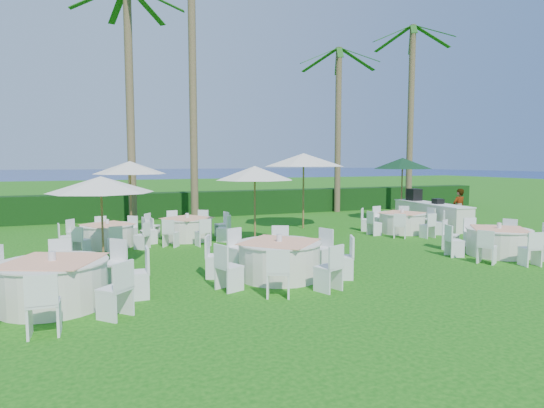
{
  "coord_description": "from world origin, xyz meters",
  "views": [
    {
      "loc": [
        -4.39,
        -9.67,
        2.65
      ],
      "look_at": [
        0.96,
        3.77,
        1.3
      ],
      "focal_mm": 30.0,
      "sensor_mm": 36.0,
      "label": 1
    }
  ],
  "objects_px": {
    "banquet_table_e": "(187,228)",
    "banquet_table_f": "(402,222)",
    "banquet_table_a": "(53,282)",
    "umbrella_c": "(130,168)",
    "umbrella_b": "(255,173)",
    "staff_person": "(459,208)",
    "banquet_table_c": "(498,241)",
    "banquet_table_d": "(108,235)",
    "buffet_table": "(431,214)",
    "banquet_table_b": "(279,259)",
    "umbrella_green": "(402,163)",
    "umbrella_d": "(304,160)",
    "umbrella_a": "(101,185)"
  },
  "relations": [
    {
      "from": "buffet_table",
      "to": "banquet_table_f",
      "type": "bearing_deg",
      "value": -155.64
    },
    {
      "from": "banquet_table_b",
      "to": "umbrella_green",
      "type": "bearing_deg",
      "value": 38.91
    },
    {
      "from": "umbrella_green",
      "to": "buffet_table",
      "type": "distance_m",
      "value": 2.71
    },
    {
      "from": "banquet_table_d",
      "to": "staff_person",
      "type": "height_order",
      "value": "staff_person"
    },
    {
      "from": "banquet_table_e",
      "to": "banquet_table_c",
      "type": "bearing_deg",
      "value": -37.0
    },
    {
      "from": "banquet_table_b",
      "to": "umbrella_c",
      "type": "relative_size",
      "value": 1.23
    },
    {
      "from": "umbrella_green",
      "to": "buffet_table",
      "type": "xyz_separation_m",
      "value": [
        0.11,
        -1.77,
        -2.06
      ]
    },
    {
      "from": "umbrella_c",
      "to": "staff_person",
      "type": "relative_size",
      "value": 1.69
    },
    {
      "from": "banquet_table_c",
      "to": "banquet_table_d",
      "type": "distance_m",
      "value": 11.63
    },
    {
      "from": "umbrella_c",
      "to": "banquet_table_b",
      "type": "bearing_deg",
      "value": -71.47
    },
    {
      "from": "banquet_table_a",
      "to": "banquet_table_f",
      "type": "bearing_deg",
      "value": 22.75
    },
    {
      "from": "banquet_table_a",
      "to": "banquet_table_c",
      "type": "bearing_deg",
      "value": 1.96
    },
    {
      "from": "banquet_table_e",
      "to": "umbrella_a",
      "type": "height_order",
      "value": "umbrella_a"
    },
    {
      "from": "banquet_table_c",
      "to": "buffet_table",
      "type": "xyz_separation_m",
      "value": [
        2.28,
        5.42,
        0.11
      ]
    },
    {
      "from": "banquet_table_e",
      "to": "banquet_table_f",
      "type": "xyz_separation_m",
      "value": [
        7.78,
        -1.39,
        -0.0
      ]
    },
    {
      "from": "banquet_table_a",
      "to": "umbrella_b",
      "type": "xyz_separation_m",
      "value": [
        5.47,
        4.35,
        1.85
      ]
    },
    {
      "from": "banquet_table_c",
      "to": "banquet_table_f",
      "type": "xyz_separation_m",
      "value": [
        0.08,
        4.42,
        -0.01
      ]
    },
    {
      "from": "banquet_table_a",
      "to": "umbrella_d",
      "type": "relative_size",
      "value": 1.05
    },
    {
      "from": "banquet_table_c",
      "to": "buffet_table",
      "type": "bearing_deg",
      "value": 67.16
    },
    {
      "from": "banquet_table_d",
      "to": "banquet_table_f",
      "type": "relative_size",
      "value": 0.94
    },
    {
      "from": "umbrella_c",
      "to": "umbrella_d",
      "type": "height_order",
      "value": "umbrella_d"
    },
    {
      "from": "umbrella_c",
      "to": "staff_person",
      "type": "distance_m",
      "value": 12.84
    },
    {
      "from": "umbrella_a",
      "to": "staff_person",
      "type": "relative_size",
      "value": 1.6
    },
    {
      "from": "banquet_table_f",
      "to": "staff_person",
      "type": "bearing_deg",
      "value": 3.26
    },
    {
      "from": "banquet_table_d",
      "to": "buffet_table",
      "type": "relative_size",
      "value": 0.67
    },
    {
      "from": "umbrella_d",
      "to": "umbrella_a",
      "type": "bearing_deg",
      "value": -149.9
    },
    {
      "from": "banquet_table_a",
      "to": "umbrella_c",
      "type": "relative_size",
      "value": 1.28
    },
    {
      "from": "banquet_table_c",
      "to": "staff_person",
      "type": "xyz_separation_m",
      "value": [
        2.96,
        4.58,
        0.38
      ]
    },
    {
      "from": "buffet_table",
      "to": "umbrella_d",
      "type": "bearing_deg",
      "value": 164.87
    },
    {
      "from": "buffet_table",
      "to": "umbrella_a",
      "type": "bearing_deg",
      "value": -166.7
    },
    {
      "from": "banquet_table_b",
      "to": "banquet_table_e",
      "type": "relative_size",
      "value": 1.09
    },
    {
      "from": "banquet_table_a",
      "to": "banquet_table_b",
      "type": "distance_m",
      "value": 4.66
    },
    {
      "from": "banquet_table_e",
      "to": "umbrella_b",
      "type": "height_order",
      "value": "umbrella_b"
    },
    {
      "from": "banquet_table_e",
      "to": "staff_person",
      "type": "height_order",
      "value": "staff_person"
    },
    {
      "from": "banquet_table_d",
      "to": "banquet_table_f",
      "type": "bearing_deg",
      "value": -5.87
    },
    {
      "from": "banquet_table_b",
      "to": "umbrella_b",
      "type": "relative_size",
      "value": 1.3
    },
    {
      "from": "buffet_table",
      "to": "banquet_table_a",
      "type": "bearing_deg",
      "value": -156.99
    },
    {
      "from": "banquet_table_d",
      "to": "banquet_table_e",
      "type": "height_order",
      "value": "banquet_table_e"
    },
    {
      "from": "banquet_table_d",
      "to": "umbrella_green",
      "type": "xyz_separation_m",
      "value": [
        12.43,
        1.7,
        2.2
      ]
    },
    {
      "from": "umbrella_c",
      "to": "umbrella_d",
      "type": "relative_size",
      "value": 0.82
    },
    {
      "from": "umbrella_d",
      "to": "buffet_table",
      "type": "distance_m",
      "value": 5.77
    },
    {
      "from": "banquet_table_a",
      "to": "umbrella_c",
      "type": "height_order",
      "value": "umbrella_c"
    },
    {
      "from": "banquet_table_d",
      "to": "umbrella_green",
      "type": "bearing_deg",
      "value": 7.79
    },
    {
      "from": "buffet_table",
      "to": "staff_person",
      "type": "bearing_deg",
      "value": -50.75
    },
    {
      "from": "banquet_table_e",
      "to": "umbrella_b",
      "type": "bearing_deg",
      "value": -46.13
    },
    {
      "from": "umbrella_c",
      "to": "staff_person",
      "type": "xyz_separation_m",
      "value": [
        12.33,
        -3.2,
        -1.65
      ]
    },
    {
      "from": "umbrella_b",
      "to": "umbrella_c",
      "type": "bearing_deg",
      "value": 131.97
    },
    {
      "from": "banquet_table_e",
      "to": "buffet_table",
      "type": "relative_size",
      "value": 0.71
    },
    {
      "from": "banquet_table_b",
      "to": "banquet_table_f",
      "type": "height_order",
      "value": "banquet_table_b"
    },
    {
      "from": "banquet_table_d",
      "to": "banquet_table_a",
      "type": "bearing_deg",
      "value": -100.91
    }
  ]
}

